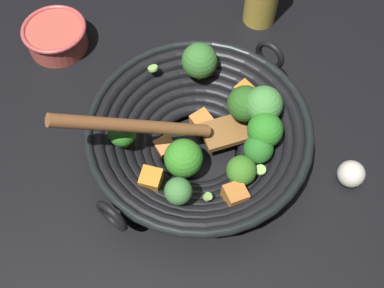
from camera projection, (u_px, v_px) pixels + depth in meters
ground_plane at (198, 152)px, 0.75m from camera, size 4.00×4.00×0.00m
wok at (201, 134)px, 0.70m from camera, size 0.35×0.34×0.20m
prep_bowl at (56, 36)px, 0.84m from camera, size 0.12×0.12×0.05m
garlic_bulb at (351, 174)px, 0.71m from camera, size 0.04×0.04×0.04m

